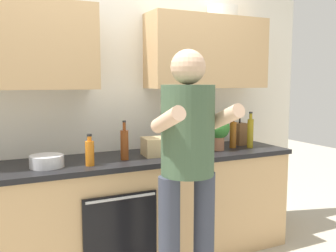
# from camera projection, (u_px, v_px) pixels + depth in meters

# --- Properties ---
(back_wall_unit) EXTENTS (4.00, 0.38, 2.50)m
(back_wall_unit) POSITION_uv_depth(u_px,v_px,m) (120.00, 83.00, 3.20)
(back_wall_unit) COLOR silver
(back_wall_unit) RESTS_ON ground
(counter) EXTENTS (2.84, 0.67, 0.90)m
(counter) POSITION_uv_depth(u_px,v_px,m) (132.00, 210.00, 3.08)
(counter) COLOR tan
(counter) RESTS_ON ground
(person_standing) EXTENTS (0.49, 0.45, 1.71)m
(person_standing) POSITION_uv_depth(u_px,v_px,m) (188.00, 160.00, 2.38)
(person_standing) COLOR #383D4C
(person_standing) RESTS_ON ground
(bottle_wine) EXTENTS (0.07, 0.07, 0.30)m
(bottle_wine) POSITION_uv_depth(u_px,v_px,m) (182.00, 138.00, 3.19)
(bottle_wine) COLOR #471419
(bottle_wine) RESTS_ON counter
(bottle_oil) EXTENTS (0.06, 0.06, 0.33)m
(bottle_oil) POSITION_uv_depth(u_px,v_px,m) (250.00, 132.00, 3.45)
(bottle_oil) COLOR olive
(bottle_oil) RESTS_ON counter
(bottle_syrup) EXTENTS (0.06, 0.06, 0.31)m
(bottle_syrup) POSITION_uv_depth(u_px,v_px,m) (233.00, 134.00, 3.43)
(bottle_syrup) COLOR #8C4C14
(bottle_syrup) RESTS_ON counter
(bottle_juice) EXTENTS (0.06, 0.06, 0.23)m
(bottle_juice) POSITION_uv_depth(u_px,v_px,m) (90.00, 152.00, 2.71)
(bottle_juice) COLOR orange
(bottle_juice) RESTS_ON counter
(bottle_vinegar) EXTENTS (0.06, 0.06, 0.31)m
(bottle_vinegar) POSITION_uv_depth(u_px,v_px,m) (124.00, 144.00, 2.91)
(bottle_vinegar) COLOR brown
(bottle_vinegar) RESTS_ON counter
(bottle_soy) EXTENTS (0.06, 0.06, 0.22)m
(bottle_soy) POSITION_uv_depth(u_px,v_px,m) (172.00, 141.00, 3.32)
(bottle_soy) COLOR black
(bottle_soy) RESTS_ON counter
(cup_coffee) EXTENTS (0.09, 0.09, 0.11)m
(cup_coffee) POSITION_uv_depth(u_px,v_px,m) (219.00, 141.00, 3.52)
(cup_coffee) COLOR white
(cup_coffee) RESTS_ON counter
(mixing_bowl) EXTENTS (0.24, 0.24, 0.09)m
(mixing_bowl) POSITION_uv_depth(u_px,v_px,m) (47.00, 161.00, 2.67)
(mixing_bowl) COLOR silver
(mixing_bowl) RESTS_ON counter
(knife_block) EXTENTS (0.10, 0.14, 0.27)m
(knife_block) POSITION_uv_depth(u_px,v_px,m) (239.00, 134.00, 3.61)
(knife_block) COLOR brown
(knife_block) RESTS_ON counter
(potted_herb) EXTENTS (0.20, 0.20, 0.30)m
(potted_herb) POSITION_uv_depth(u_px,v_px,m) (219.00, 130.00, 3.31)
(potted_herb) COLOR #9E6647
(potted_herb) RESTS_ON counter
(grocery_bag_bread) EXTENTS (0.22, 0.23, 0.15)m
(grocery_bag_bread) POSITION_uv_depth(u_px,v_px,m) (155.00, 147.00, 3.08)
(grocery_bag_bread) COLOR tan
(grocery_bag_bread) RESTS_ON counter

